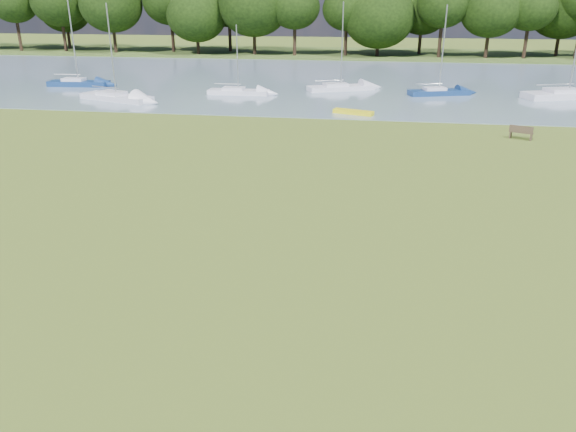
# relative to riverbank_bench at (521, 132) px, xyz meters

# --- Properties ---
(ground) EXTENTS (220.00, 220.00, 0.00)m
(ground) POSITION_rel_riverbank_bench_xyz_m (-13.37, -17.65, -0.46)
(ground) COLOR olive
(river) EXTENTS (220.00, 40.00, 0.10)m
(river) POSITION_rel_riverbank_bench_xyz_m (-13.37, 24.35, -0.46)
(river) COLOR gray
(river) RESTS_ON ground
(far_bank) EXTENTS (220.00, 20.00, 0.40)m
(far_bank) POSITION_rel_riverbank_bench_xyz_m (-13.37, 54.35, -0.46)
(far_bank) COLOR #4C6626
(far_bank) RESTS_ON ground
(riverbank_bench) EXTENTS (1.53, 1.02, 0.91)m
(riverbank_bench) POSITION_rel_riverbank_bench_xyz_m (0.00, 0.00, 0.00)
(riverbank_bench) COLOR brown
(riverbank_bench) RESTS_ON ground
(kayak) EXTENTS (3.27, 1.77, 0.32)m
(kayak) POSITION_rel_riverbank_bench_xyz_m (-11.12, 6.35, -0.25)
(kayak) COLOR yellow
(kayak) RESTS_ON river
(tree_line) EXTENTS (132.57, 9.64, 11.67)m
(tree_line) POSITION_rel_riverbank_bench_xyz_m (-17.92, 50.35, 6.45)
(tree_line) COLOR black
(tree_line) RESTS_ON far_bank
(sailboat_0) EXTENTS (7.30, 4.25, 8.07)m
(sailboat_0) POSITION_rel_riverbank_bench_xyz_m (-32.22, 9.39, 0.02)
(sailboat_0) COLOR silver
(sailboat_0) RESTS_ON river
(sailboat_2) EXTENTS (6.17, 2.10, 8.89)m
(sailboat_2) POSITION_rel_riverbank_bench_xyz_m (-39.61, 16.48, 0.09)
(sailboat_2) COLOR navy
(sailboat_2) RESTS_ON river
(sailboat_3) EXTENTS (6.64, 4.28, 8.12)m
(sailboat_3) POSITION_rel_riverbank_bench_xyz_m (-12.99, 17.93, 0.00)
(sailboat_3) COLOR silver
(sailboat_3) RESTS_ON river
(sailboat_5) EXTENTS (8.53, 4.96, 10.54)m
(sailboat_5) POSITION_rel_riverbank_bench_xyz_m (7.60, 16.72, 0.12)
(sailboat_5) COLOR silver
(sailboat_5) RESTS_ON river
(sailboat_6) EXTENTS (5.68, 1.61, 6.19)m
(sailboat_6) POSITION_rel_riverbank_bench_xyz_m (-22.28, 14.06, -0.03)
(sailboat_6) COLOR silver
(sailboat_6) RESTS_ON river
(sailboat_8) EXTENTS (5.82, 3.24, 7.89)m
(sailboat_8) POSITION_rel_riverbank_bench_xyz_m (-3.77, 16.57, 0.04)
(sailboat_8) COLOR navy
(sailboat_8) RESTS_ON river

